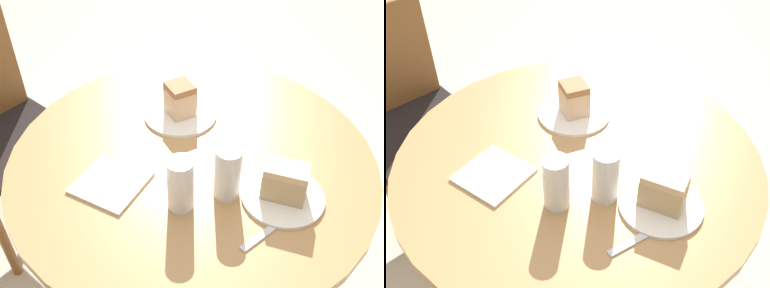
% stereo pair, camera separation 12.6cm
% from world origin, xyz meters
% --- Properties ---
extents(table, '(1.04, 1.04, 0.74)m').
position_xyz_m(table, '(0.00, 0.00, 0.57)').
color(table, tan).
rests_on(table, ground_plane).
extents(chair, '(0.48, 0.42, 0.90)m').
position_xyz_m(chair, '(-0.14, 0.86, 0.48)').
color(chair, brown).
rests_on(chair, ground_plane).
extents(plate_near, '(0.22, 0.22, 0.01)m').
position_xyz_m(plate_near, '(0.01, -0.29, 0.74)').
color(plate_near, white).
rests_on(plate_near, table).
extents(plate_far, '(0.23, 0.23, 0.01)m').
position_xyz_m(plate_far, '(0.13, 0.14, 0.74)').
color(plate_far, white).
rests_on(plate_far, table).
extents(cake_slice_near, '(0.10, 0.13, 0.10)m').
position_xyz_m(cake_slice_near, '(0.01, -0.29, 0.79)').
color(cake_slice_near, tan).
rests_on(cake_slice_near, plate_near).
extents(cake_slice_far, '(0.10, 0.11, 0.10)m').
position_xyz_m(cake_slice_far, '(0.13, 0.14, 0.80)').
color(cake_slice_far, beige).
rests_on(cake_slice_far, plate_far).
extents(glass_lemonade, '(0.07, 0.07, 0.15)m').
position_xyz_m(glass_lemonade, '(-0.17, -0.09, 0.80)').
color(glass_lemonade, beige).
rests_on(glass_lemonade, table).
extents(glass_water, '(0.07, 0.07, 0.15)m').
position_xyz_m(glass_water, '(-0.06, -0.16, 0.80)').
color(glass_water, silver).
rests_on(glass_water, table).
extents(napkin_stack, '(0.20, 0.20, 0.01)m').
position_xyz_m(napkin_stack, '(-0.22, 0.10, 0.74)').
color(napkin_stack, silver).
rests_on(napkin_stack, table).
extents(fork, '(0.15, 0.05, 0.00)m').
position_xyz_m(fork, '(-0.12, -0.31, 0.74)').
color(fork, silver).
rests_on(fork, table).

